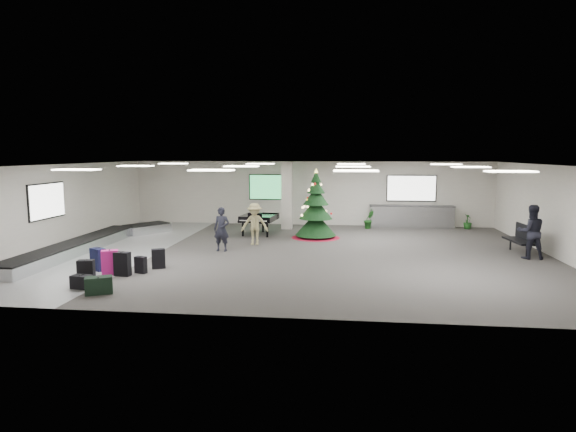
# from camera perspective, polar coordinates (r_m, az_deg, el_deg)

# --- Properties ---
(ground) EXTENTS (18.00, 18.00, 0.00)m
(ground) POSITION_cam_1_polar(r_m,az_deg,el_deg) (17.61, 0.99, -4.37)
(ground) COLOR #3A3735
(ground) RESTS_ON ground
(room_envelope) EXTENTS (18.02, 14.02, 3.21)m
(room_envelope) POSITION_cam_1_polar(r_m,az_deg,el_deg) (17.99, 0.00, 3.38)
(room_envelope) COLOR beige
(room_envelope) RESTS_ON ground
(baggage_carousel) EXTENTS (2.28, 9.71, 0.43)m
(baggage_carousel) POSITION_cam_1_polar(r_m,az_deg,el_deg) (19.84, -22.23, -2.97)
(baggage_carousel) COLOR silver
(baggage_carousel) RESTS_ON ground
(service_counter) EXTENTS (4.05, 0.65, 1.08)m
(service_counter) POSITION_cam_1_polar(r_m,az_deg,el_deg) (24.23, 14.41, -0.04)
(service_counter) COLOR silver
(service_counter) RESTS_ON ground
(suitcase_0) EXTENTS (0.48, 0.33, 0.70)m
(suitcase_0) POSITION_cam_1_polar(r_m,az_deg,el_deg) (14.54, -22.80, -6.15)
(suitcase_0) COLOR black
(suitcase_0) RESTS_ON ground
(suitcase_1) EXTENTS (0.48, 0.28, 0.73)m
(suitcase_1) POSITION_cam_1_polar(r_m,az_deg,el_deg) (15.12, -19.03, -5.40)
(suitcase_1) COLOR black
(suitcase_1) RESTS_ON ground
(pink_suitcase) EXTENTS (0.55, 0.43, 0.77)m
(pink_suitcase) POSITION_cam_1_polar(r_m,az_deg,el_deg) (15.35, -20.34, -5.20)
(pink_suitcase) COLOR #DB1C88
(pink_suitcase) RESTS_ON ground
(suitcase_3) EXTENTS (0.47, 0.38, 0.64)m
(suitcase_3) POSITION_cam_1_polar(r_m,az_deg,el_deg) (15.77, -15.11, -4.90)
(suitcase_3) COLOR black
(suitcase_3) RESTS_ON ground
(navy_suitcase) EXTENTS (0.53, 0.45, 0.72)m
(navy_suitcase) POSITION_cam_1_polar(r_m,az_deg,el_deg) (16.04, -21.60, -4.80)
(navy_suitcase) COLOR black
(navy_suitcase) RESTS_ON ground
(green_duffel) EXTENTS (0.75, 0.59, 0.47)m
(green_duffel) POSITION_cam_1_polar(r_m,az_deg,el_deg) (13.47, -21.51, -7.65)
(green_duffel) COLOR black
(green_duffel) RESTS_ON ground
(suitcase_7) EXTENTS (0.39, 0.27, 0.53)m
(suitcase_7) POSITION_cam_1_polar(r_m,az_deg,el_deg) (15.30, -17.06, -5.55)
(suitcase_7) COLOR black
(suitcase_7) RESTS_ON ground
(black_duffel) EXTENTS (0.60, 0.39, 0.39)m
(black_duffel) POSITION_cam_1_polar(r_m,az_deg,el_deg) (14.14, -23.22, -7.19)
(black_duffel) COLOR black
(black_duffel) RESTS_ON ground
(christmas_tree) EXTENTS (2.09, 2.09, 2.98)m
(christmas_tree) POSITION_cam_1_polar(r_m,az_deg,el_deg) (20.60, 3.32, 0.22)
(christmas_tree) COLOR maroon
(christmas_tree) RESTS_ON ground
(grand_piano) EXTENTS (1.59, 1.96, 1.04)m
(grand_piano) POSITION_cam_1_polar(r_m,az_deg,el_deg) (21.43, -3.50, -0.25)
(grand_piano) COLOR black
(grand_piano) RESTS_ON ground
(bench) EXTENTS (0.70, 1.70, 1.05)m
(bench) POSITION_cam_1_polar(r_m,az_deg,el_deg) (19.32, 26.01, -2.30)
(bench) COLOR black
(bench) RESTS_ON ground
(traveler_a) EXTENTS (0.63, 0.44, 1.64)m
(traveler_a) POSITION_cam_1_polar(r_m,az_deg,el_deg) (17.95, -7.87, -1.57)
(traveler_a) COLOR black
(traveler_a) RESTS_ON ground
(traveler_b) EXTENTS (1.09, 0.66, 1.66)m
(traveler_b) POSITION_cam_1_polar(r_m,az_deg,el_deg) (19.06, -3.98, -0.95)
(traveler_b) COLOR #9C9260
(traveler_b) RESTS_ON ground
(traveler_bench) EXTENTS (0.95, 0.76, 1.87)m
(traveler_bench) POSITION_cam_1_polar(r_m,az_deg,el_deg) (18.45, 26.84, -1.69)
(traveler_bench) COLOR black
(traveler_bench) RESTS_ON ground
(potted_plant_left) EXTENTS (0.58, 0.52, 0.88)m
(potted_plant_left) POSITION_cam_1_polar(r_m,az_deg,el_deg) (23.43, 9.57, -0.42)
(potted_plant_left) COLOR #164719
(potted_plant_left) RESTS_ON ground
(potted_plant_right) EXTENTS (0.46, 0.46, 0.72)m
(potted_plant_right) POSITION_cam_1_polar(r_m,az_deg,el_deg) (24.58, 20.52, -0.61)
(potted_plant_right) COLOR #164719
(potted_plant_right) RESTS_ON ground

